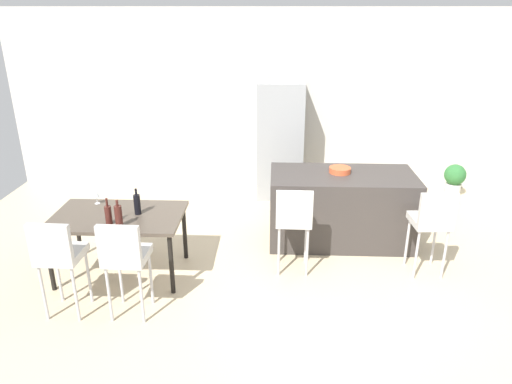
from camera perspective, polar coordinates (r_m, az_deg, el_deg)
name	(u,v)px	position (r m, az deg, el deg)	size (l,w,h in m)	color
ground_plane	(325,278)	(5.49, 8.48, -10.35)	(10.00, 10.00, 0.00)	#C6B28E
back_wall	(312,102)	(7.83, 6.91, 10.91)	(10.00, 0.12, 2.90)	beige
kitchen_island	(341,208)	(6.17, 10.33, -1.89)	(1.84, 0.91, 0.92)	#383330
bar_chair_left	(294,217)	(5.26, 4.64, -3.05)	(0.41, 0.41, 1.05)	beige
bar_chair_middle	(432,219)	(5.54, 20.71, -3.14)	(0.42, 0.42, 1.05)	beige
dining_table	(118,220)	(5.44, -16.49, -3.31)	(1.44, 0.88, 0.74)	#4C4238
dining_chair_near	(58,253)	(4.89, -23.04, -6.86)	(0.41, 0.41, 1.05)	beige
dining_chair_far	(124,254)	(4.65, -15.76, -7.34)	(0.41, 0.41, 1.05)	beige
wine_bottle_end	(119,216)	(5.08, -16.44, -2.81)	(0.08, 0.08, 0.30)	#471E19
wine_bottle_inner	(137,204)	(5.33, -14.31, -1.43)	(0.07, 0.07, 0.30)	black
wine_bottle_middle	(108,214)	(5.18, -17.59, -2.63)	(0.07, 0.07, 0.29)	#471E19
wine_glass_left	(96,194)	(5.75, -18.94, -0.20)	(0.07, 0.07, 0.17)	silver
refrigerator	(280,140)	(7.50, 2.97, 6.39)	(0.72, 0.68, 1.84)	#939699
fruit_bowl	(340,170)	(6.05, 10.21, 2.66)	(0.27, 0.27, 0.07)	#C6512D
potted_plant	(454,178)	(8.21, 23.08, 1.53)	(0.34, 0.34, 0.54)	beige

